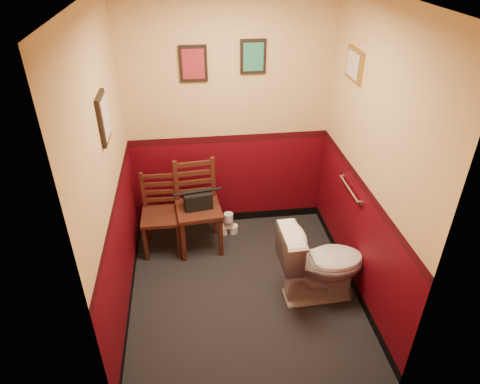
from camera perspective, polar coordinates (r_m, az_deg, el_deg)
The scene contains 16 objects.
floor at distance 4.41m, azimuth 0.42°, elevation -12.83°, with size 2.20×2.40×0.00m, color black.
wall_back at distance 4.67m, azimuth -1.48°, elevation 9.81°, with size 2.20×2.70×0.00m, color #4D050E.
wall_front at distance 2.63m, azimuth 4.04°, elevation -10.18°, with size 2.20×2.70×0.00m, color #4D050E.
wall_left at distance 3.63m, azimuth -16.98°, elevation 1.47°, with size 2.40×2.70×0.00m, color #4D050E.
wall_right at distance 3.88m, azimuth 16.86°, elevation 3.53°, with size 2.40×2.70×0.00m, color #4D050E.
grab_bar at distance 4.26m, azimuth 14.43°, elevation 0.38°, with size 0.05×0.56×0.06m.
framed_print_back_a at distance 4.44m, azimuth -6.26°, elevation 16.64°, with size 0.28×0.04×0.36m.
framed_print_back_b at distance 4.48m, azimuth 1.77°, elevation 17.60°, with size 0.26×0.04×0.34m.
framed_print_left at distance 3.50m, azimuth -17.72°, elevation 9.38°, with size 0.04×0.30×0.38m.
framed_print_right at distance 4.13m, azimuth 14.98°, elevation 16.10°, with size 0.04×0.34×0.28m.
toilet at distance 4.16m, azimuth 10.76°, elevation -9.33°, with size 0.46×0.82×0.81m, color white.
toilet_brush at distance 4.41m, azimuth 12.82°, elevation -12.48°, with size 0.13×0.13×0.48m.
chair_left at distance 4.73m, azimuth -10.46°, elevation -2.90°, with size 0.42×0.42×0.89m.
chair_right at distance 4.68m, azimuth -5.63°, elevation -2.00°, with size 0.51×0.51×1.01m.
handbag at distance 4.58m, azimuth -5.63°, elevation -1.11°, with size 0.31×0.19×0.22m.
tp_stack at distance 5.04m, azimuth -1.55°, elevation -4.40°, with size 0.23×0.14×0.29m.
Camera 1 is at (-0.42, -3.10, 3.11)m, focal length 32.00 mm.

